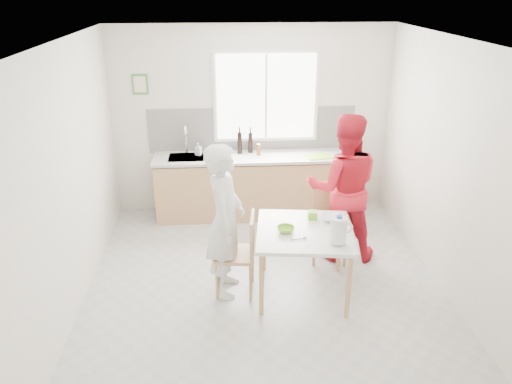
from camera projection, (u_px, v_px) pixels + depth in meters
The scene contains 21 objects.
ground at pixel (265, 287), 5.68m from camera, with size 4.50×4.50×0.00m, color #B7B7B2.
room_shell at pixel (266, 150), 5.04m from camera, with size 4.50×4.50×4.50m.
window at pixel (266, 97), 7.08m from camera, with size 1.50×0.06×1.30m.
backsplash at pixel (252, 129), 7.26m from camera, with size 3.00×0.02×0.65m, color white.
picture_frame at pixel (140, 84), 6.89m from camera, with size 0.22×0.03×0.28m.
kitchen_counter at pixel (253, 188), 7.31m from camera, with size 2.84×0.64×1.37m.
dining_table at pixel (304, 237), 5.34m from camera, with size 1.12×1.12×0.77m.
chair_left at pixel (241, 250), 5.44m from camera, with size 0.47×0.47×0.92m.
chair_far at pixel (329, 218), 6.14m from camera, with size 0.49×0.49×0.95m.
person_white at pixel (225, 221), 5.31m from camera, with size 0.63×0.41×1.72m, color silver.
person_red at pixel (343, 188), 6.00m from camera, with size 0.89×0.70×1.84m, color red.
bowl_green at pixel (286, 229), 5.26m from camera, with size 0.18×0.18×0.06m, color #7BBB2B.
bowl_white at pixel (331, 218), 5.51m from camera, with size 0.22×0.22×0.05m, color white.
milk_jug at pixel (339, 230), 4.97m from camera, with size 0.23×0.17×0.29m.
green_box at pixel (313, 215), 5.54m from camera, with size 0.10×0.10×0.09m, color #7BC12C.
spoon at pixel (298, 239), 5.10m from camera, with size 0.01×0.01×0.16m, color #A5A5AA.
cutting_board at pixel (319, 156), 7.06m from camera, with size 0.35×0.25×0.01m, color #96D130.
wine_bottle_a at pixel (240, 143), 7.14m from camera, with size 0.07×0.07×0.32m, color black.
wine_bottle_b at pixel (250, 142), 7.19m from camera, with size 0.07×0.07×0.30m, color black.
jar_amber at pixel (259, 149), 7.11m from camera, with size 0.06×0.06×0.16m, color brown.
soap_bottle at pixel (198, 149), 7.11m from camera, with size 0.08×0.08×0.18m, color #999999.
Camera 1 is at (-0.44, -4.79, 3.22)m, focal length 35.00 mm.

